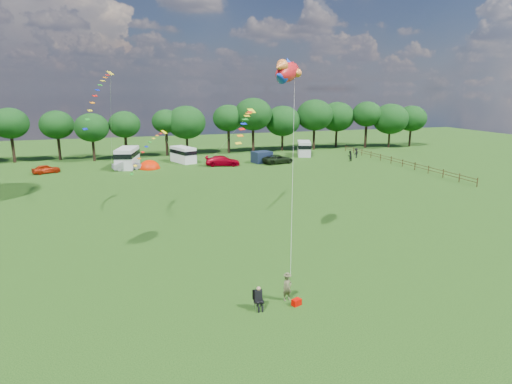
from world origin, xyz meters
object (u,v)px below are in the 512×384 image
object	(u,v)px
tent_orange	(150,168)
campervan_c	(183,154)
campervan_b	(127,157)
car_b	(127,165)
campervan_d	(304,148)
car_d	(278,159)
camp_chair	(258,295)
fish_kite	(286,72)
walker_a	(350,156)
walker_b	(356,153)
kite_flyer	(287,288)
tent_greyblue	(215,163)
car_a	(46,169)
car_c	(223,161)

from	to	relation	value
tent_orange	campervan_c	bearing A→B (deg)	35.14
campervan_b	tent_orange	bearing A→B (deg)	-106.70
car_b	campervan_d	bearing A→B (deg)	-91.93
car_d	campervan_b	world-z (taller)	campervan_b
campervan_b	camp_chair	distance (m)	48.20
camp_chair	fish_kite	distance (m)	14.84
walker_a	campervan_c	bearing A→B (deg)	-38.45
tent_orange	walker_b	size ratio (longest dim) A/B	2.06
camp_chair	fish_kite	world-z (taller)	fish_kite
kite_flyer	camp_chair	distance (m)	1.94
campervan_c	tent_greyblue	bearing A→B (deg)	-137.68
car_d	camp_chair	bearing A→B (deg)	147.38
walker_a	walker_b	world-z (taller)	walker_a
tent_greyblue	kite_flyer	world-z (taller)	kite_flyer
car_a	campervan_c	size ratio (longest dim) A/B	0.67
campervan_c	car_a	bearing A→B (deg)	79.36
campervan_d	camp_chair	xyz separation A→B (m)	(-25.16, -50.89, -0.58)
campervan_b	camp_chair	size ratio (longest dim) A/B	4.93
walker_a	kite_flyer	bearing A→B (deg)	33.22
car_d	kite_flyer	distance (m)	46.56
campervan_d	walker_b	world-z (taller)	campervan_d
car_c	tent_orange	xyz separation A→B (m)	(-11.26, 1.10, -0.76)
campervan_c	walker_b	world-z (taller)	campervan_c
tent_greyblue	camp_chair	world-z (taller)	camp_chair
tent_orange	walker_b	bearing A→B (deg)	-0.52
car_b	campervan_b	world-z (taller)	campervan_b
fish_kite	walker_b	size ratio (longest dim) A/B	1.96
campervan_d	kite_flyer	bearing A→B (deg)	176.15
tent_greyblue	walker_b	xyz separation A→B (m)	(24.97, -1.89, 0.84)
campervan_b	camp_chair	xyz separation A→B (m)	(5.89, -47.83, -0.83)
kite_flyer	camp_chair	bearing A→B (deg)	-173.16
car_c	campervan_d	size ratio (longest dim) A/B	0.91
tent_greyblue	walker_b	bearing A→B (deg)	-4.34
tent_greyblue	camp_chair	distance (m)	48.23
car_c	fish_kite	distance (m)	39.77
campervan_d	tent_orange	world-z (taller)	campervan_d
walker_a	car_c	bearing A→B (deg)	-29.01
car_c	camp_chair	world-z (taller)	car_c
car_b	camp_chair	distance (m)	46.09
car_b	tent_orange	bearing A→B (deg)	-96.05
walker_b	campervan_d	bearing A→B (deg)	-67.27
walker_b	campervan_b	bearing A→B (deg)	-36.39
car_b	kite_flyer	world-z (taller)	kite_flyer
car_c	tent_orange	world-z (taller)	car_c
campervan_c	campervan_b	bearing A→B (deg)	83.30
kite_flyer	walker_b	bearing A→B (deg)	49.14
car_d	car_c	bearing A→B (deg)	75.11
campervan_c	fish_kite	size ratio (longest dim) A/B	1.68
car_a	car_d	bearing A→B (deg)	-115.25
car_b	camp_chair	world-z (taller)	car_b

